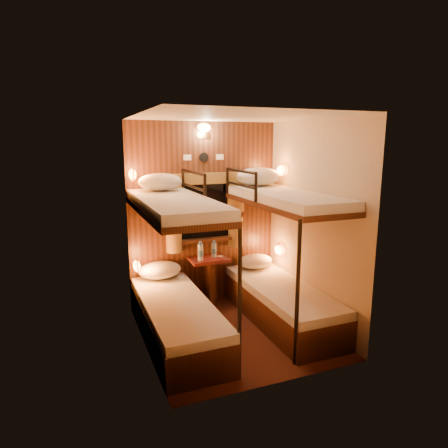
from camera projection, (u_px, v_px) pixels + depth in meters
name	position (u px, v px, depth m)	size (l,w,h in m)	color
floor	(234.00, 332.00, 4.57)	(2.10, 2.10, 0.00)	#39170F
ceiling	(235.00, 116.00, 4.09)	(2.10, 2.10, 0.00)	silver
wall_back	(204.00, 214.00, 5.29)	(2.40, 2.40, 0.00)	#C6B293
wall_front	(283.00, 255.00, 3.37)	(2.40, 2.40, 0.00)	#C6B293
wall_left	(142.00, 238.00, 3.97)	(2.40, 2.40, 0.00)	#C6B293
wall_right	(313.00, 224.00, 4.69)	(2.40, 2.40, 0.00)	#C6B293
back_panel	(204.00, 215.00, 5.27)	(2.00, 0.03, 2.40)	#331B0E
bunk_left	(176.00, 292.00, 4.29)	(0.72, 1.90, 1.82)	#331B0E
bunk_right	(282.00, 277.00, 4.76)	(0.72, 1.90, 1.82)	#331B0E
window	(205.00, 216.00, 5.25)	(1.00, 0.12, 0.79)	black
curtains	(205.00, 211.00, 5.20)	(1.10, 0.22, 1.00)	olive
back_fixtures	(204.00, 134.00, 5.03)	(0.54, 0.09, 0.48)	black
reading_lamps	(212.00, 216.00, 4.96)	(2.00, 0.20, 1.25)	orange
table	(209.00, 275.00, 5.26)	(0.50, 0.34, 0.66)	#4F1212
bottle_left	(200.00, 252.00, 5.09)	(0.07, 0.07, 0.25)	#99BFE5
bottle_right	(214.00, 250.00, 5.24)	(0.07, 0.07, 0.23)	#99BFE5
sachet_a	(220.00, 256.00, 5.30)	(0.08, 0.06, 0.01)	silver
sachet_b	(213.00, 256.00, 5.31)	(0.08, 0.06, 0.01)	silver
pillow_lower_left	(160.00, 270.00, 5.01)	(0.54, 0.39, 0.21)	silver
pillow_lower_right	(255.00, 261.00, 5.42)	(0.48, 0.34, 0.19)	silver
pillow_upper_left	(160.00, 182.00, 4.62)	(0.51, 0.37, 0.20)	silver
pillow_upper_right	(258.00, 176.00, 5.15)	(0.59, 0.42, 0.23)	silver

